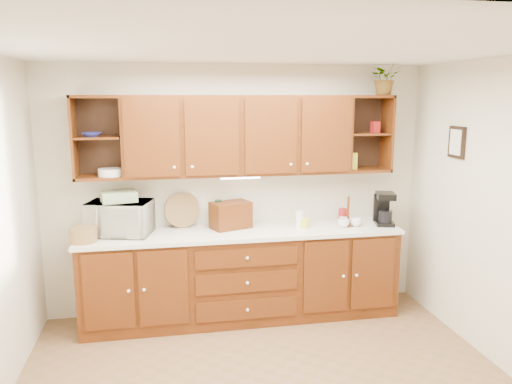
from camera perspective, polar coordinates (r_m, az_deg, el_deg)
name	(u,v)px	position (r m, az deg, el deg)	size (l,w,h in m)	color
ceiling	(274,47)	(3.49, 2.10, 16.19)	(4.00, 4.00, 0.00)	white
back_wall	(237,190)	(5.29, -2.15, 0.22)	(4.00, 4.00, 0.00)	beige
base_cabinets	(242,276)	(5.23, -1.60, -9.57)	(3.20, 0.60, 0.90)	#3C1C06
countertop	(242,232)	(5.08, -1.61, -4.63)	(3.24, 0.64, 0.04)	silver
upper_cabinets	(240,135)	(5.06, -1.82, 6.51)	(3.20, 0.33, 0.80)	#3C1C06
undercabinet_light	(240,177)	(5.05, -1.81, 1.68)	(0.40, 0.05, 0.03)	white
framed_picture	(457,142)	(5.11, 21.97, 5.30)	(0.03, 0.24, 0.30)	black
wicker_basket	(83,235)	(4.93, -19.15, -4.64)	(0.25, 0.25, 0.14)	olive
microwave	(120,218)	(5.07, -15.29, -2.87)	(0.60, 0.40, 0.33)	beige
towel_stack	(119,197)	(5.03, -15.41, -0.50)	(0.33, 0.24, 0.10)	#E6EA6E
wine_bottle	(218,214)	(5.17, -4.31, -2.48)	(0.07, 0.07, 0.29)	black
woven_tray	(183,226)	(5.26, -8.39, -3.89)	(0.37, 0.37, 0.02)	olive
bread_box	(231,215)	(5.14, -2.92, -2.65)	(0.39, 0.24, 0.27)	#3C1C06
mug_tree	(348,221)	(5.33, 10.44, -3.30)	(0.29, 0.28, 0.31)	#3C1C06
canister_red	(343,216)	(5.43, 9.94, -2.71)	(0.11, 0.11, 0.15)	maroon
canister_white	(300,219)	(5.19, 5.02, -3.14)	(0.08, 0.08, 0.17)	white
canister_yellow	(304,223)	(5.18, 5.56, -3.56)	(0.10, 0.10, 0.10)	yellow
coffee_maker	(384,209)	(5.45, 14.43, -1.90)	(0.24, 0.28, 0.35)	black
bowl_stack	(92,135)	(5.01, -18.26, 6.26)	(0.17, 0.17, 0.04)	navy
plate_stack	(111,172)	(5.03, -16.26, 2.19)	(0.24, 0.24, 0.07)	white
pantry_box_yellow	(352,161)	(5.38, 10.97, 3.51)	(0.10, 0.07, 0.17)	yellow
pantry_box_red	(375,127)	(5.42, 13.47, 7.23)	(0.08, 0.07, 0.12)	maroon
potted_plant	(385,78)	(5.43, 14.55, 12.53)	(0.32, 0.27, 0.35)	#999999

